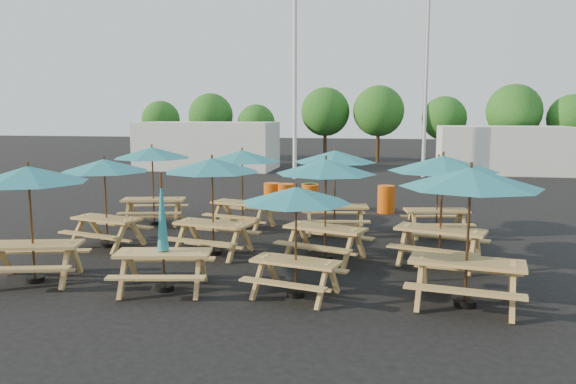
% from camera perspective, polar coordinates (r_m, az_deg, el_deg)
% --- Properties ---
extents(ground, '(120.00, 120.00, 0.00)m').
position_cam_1_polar(ground, '(14.86, -1.07, -5.00)').
color(ground, black).
rests_on(ground, ground).
extents(picnic_unit_0, '(2.80, 2.80, 2.35)m').
position_cam_1_polar(picnic_unit_0, '(12.08, -24.86, 1.10)').
color(picnic_unit_0, tan).
rests_on(picnic_unit_0, ground).
extents(picnic_unit_1, '(2.67, 2.67, 2.24)m').
position_cam_1_polar(picnic_unit_1, '(14.64, -18.16, 2.16)').
color(picnic_unit_1, tan).
rests_on(picnic_unit_1, ground).
extents(picnic_unit_2, '(2.76, 2.76, 2.36)m').
position_cam_1_polar(picnic_unit_2, '(17.25, -13.64, 3.53)').
color(picnic_unit_2, tan).
rests_on(picnic_unit_2, ground).
extents(picnic_unit_3, '(2.03, 1.85, 2.27)m').
position_cam_1_polar(picnic_unit_3, '(10.87, -12.58, -5.05)').
color(picnic_unit_3, tan).
rests_on(picnic_unit_3, ground).
extents(picnic_unit_4, '(2.67, 2.67, 2.33)m').
position_cam_1_polar(picnic_unit_4, '(13.26, -7.72, 2.24)').
color(picnic_unit_4, tan).
rests_on(picnic_unit_4, ground).
extents(picnic_unit_5, '(2.78, 2.78, 2.31)m').
position_cam_1_polar(picnic_unit_5, '(16.28, -4.68, 3.30)').
color(picnic_unit_5, tan).
rests_on(picnic_unit_5, ground).
extents(picnic_unit_6, '(2.44, 2.44, 2.06)m').
position_cam_1_polar(picnic_unit_6, '(10.10, 0.81, -0.83)').
color(picnic_unit_6, tan).
rests_on(picnic_unit_6, ground).
extents(picnic_unit_7, '(2.91, 2.91, 2.34)m').
position_cam_1_polar(picnic_unit_7, '(12.65, 3.86, 2.09)').
color(picnic_unit_7, tan).
rests_on(picnic_unit_7, ground).
extents(picnic_unit_8, '(2.65, 2.65, 2.35)m').
position_cam_1_polar(picnic_unit_8, '(15.59, 4.81, 3.23)').
color(picnic_unit_8, tan).
rests_on(picnic_unit_8, ground).
extents(picnic_unit_9, '(2.77, 2.77, 2.47)m').
position_cam_1_polar(picnic_unit_9, '(10.03, 18.03, 0.75)').
color(picnic_unit_9, tan).
rests_on(picnic_unit_9, ground).
extents(picnic_unit_10, '(3.02, 3.02, 2.46)m').
position_cam_1_polar(picnic_unit_10, '(12.69, 15.45, 2.28)').
color(picnic_unit_10, tan).
rests_on(picnic_unit_10, ground).
extents(picnic_unit_11, '(2.51, 2.51, 2.19)m').
position_cam_1_polar(picnic_unit_11, '(15.73, 15.04, 2.51)').
color(picnic_unit_11, tan).
rests_on(picnic_unit_11, ground).
extents(waste_bin_0, '(0.58, 0.58, 0.93)m').
position_cam_1_polar(waste_bin_0, '(19.59, -1.62, -0.43)').
color(waste_bin_0, '#D6540C').
rests_on(waste_bin_0, ground).
extents(waste_bin_1, '(0.58, 0.58, 0.93)m').
position_cam_1_polar(waste_bin_1, '(19.37, -0.22, -0.53)').
color(waste_bin_1, '#D6540C').
rests_on(waste_bin_1, ground).
extents(waste_bin_2, '(0.58, 0.58, 0.93)m').
position_cam_1_polar(waste_bin_2, '(19.41, 2.22, -0.51)').
color(waste_bin_2, '#1D911A').
rests_on(waste_bin_2, ground).
extents(waste_bin_3, '(0.58, 0.58, 0.93)m').
position_cam_1_polar(waste_bin_3, '(19.19, 2.27, -0.62)').
color(waste_bin_3, '#D6540C').
rests_on(waste_bin_3, ground).
extents(waste_bin_4, '(0.58, 0.58, 0.93)m').
position_cam_1_polar(waste_bin_4, '(19.19, 9.93, -0.73)').
color(waste_bin_4, '#D6540C').
rests_on(waste_bin_4, ground).
extents(mast_0, '(0.20, 0.20, 12.00)m').
position_cam_1_polar(mast_0, '(28.73, 0.71, 13.34)').
color(mast_0, silver).
rests_on(mast_0, ground).
extents(mast_1, '(0.20, 0.20, 12.00)m').
position_cam_1_polar(mast_1, '(30.33, 13.90, 12.83)').
color(mast_1, silver).
rests_on(mast_1, ground).
extents(event_tent_0, '(8.00, 4.00, 2.80)m').
position_cam_1_polar(event_tent_0, '(34.04, -8.15, 4.69)').
color(event_tent_0, silver).
rests_on(event_tent_0, ground).
extents(event_tent_1, '(7.00, 4.00, 2.60)m').
position_cam_1_polar(event_tent_1, '(33.79, 21.01, 4.04)').
color(event_tent_1, silver).
rests_on(event_tent_1, ground).
extents(tree_0, '(2.80, 2.80, 4.24)m').
position_cam_1_polar(tree_0, '(42.94, -12.80, 7.17)').
color(tree_0, '#382314').
rests_on(tree_0, ground).
extents(tree_1, '(3.11, 3.11, 4.72)m').
position_cam_1_polar(tree_1, '(40.14, -7.85, 7.70)').
color(tree_1, '#382314').
rests_on(tree_1, ground).
extents(tree_2, '(2.59, 2.59, 3.93)m').
position_cam_1_polar(tree_2, '(38.97, -3.23, 6.98)').
color(tree_2, '#382314').
rests_on(tree_2, ground).
extents(tree_3, '(3.36, 3.36, 5.09)m').
position_cam_1_polar(tree_3, '(39.17, 3.80, 8.12)').
color(tree_3, '#382314').
rests_on(tree_3, ground).
extents(tree_4, '(3.41, 3.41, 5.17)m').
position_cam_1_polar(tree_4, '(38.45, 9.18, 8.12)').
color(tree_4, '#382314').
rests_on(tree_4, ground).
extents(tree_5, '(2.94, 2.94, 4.45)m').
position_cam_1_polar(tree_5, '(38.99, 15.60, 7.21)').
color(tree_5, '#382314').
rests_on(tree_5, ground).
extents(tree_6, '(3.38, 3.38, 5.13)m').
position_cam_1_polar(tree_6, '(37.78, 21.98, 7.59)').
color(tree_6, '#382314').
rests_on(tree_6, ground).
extents(tree_7, '(2.95, 2.95, 4.48)m').
position_cam_1_polar(tree_7, '(38.61, 26.91, 6.66)').
color(tree_7, '#382314').
rests_on(tree_7, ground).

